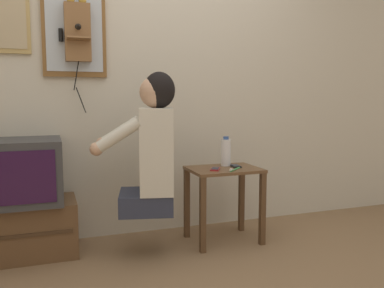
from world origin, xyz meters
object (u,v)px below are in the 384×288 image
at_px(cell_phone_spare, 235,166).
at_px(water_bottle, 226,152).
at_px(cell_phone_held, 215,169).
at_px(framed_picture, 2,19).
at_px(toothbrush, 234,169).
at_px(wall_mirror, 74,24).
at_px(television, 24,171).
at_px(person, 152,146).
at_px(wall_phone_antique, 77,32).

bearing_deg(cell_phone_spare, water_bottle, 133.13).
height_order(cell_phone_held, water_bottle, water_bottle).
distance_m(framed_picture, toothbrush, 1.94).
distance_m(cell_phone_held, cell_phone_spare, 0.21).
bearing_deg(framed_picture, wall_mirror, -0.38).
bearing_deg(framed_picture, television, -64.81).
height_order(wall_mirror, cell_phone_spare, wall_mirror).
bearing_deg(framed_picture, cell_phone_held, -17.71).
height_order(television, water_bottle, television).
bearing_deg(television, person, -17.19).
bearing_deg(wall_mirror, wall_phone_antique, -64.83).
distance_m(water_bottle, toothbrush, 0.23).
bearing_deg(television, framed_picture, 115.19).
relative_size(person, toothbrush, 6.88).
xyz_separation_m(wall_phone_antique, cell_phone_held, (0.92, -0.41, -1.00)).
xyz_separation_m(television, wall_mirror, (0.38, 0.22, 1.03)).
xyz_separation_m(person, framed_picture, (-0.94, 0.48, 0.87)).
bearing_deg(person, television, 86.15).
height_order(television, wall_mirror, wall_mirror).
xyz_separation_m(wall_mirror, cell_phone_held, (0.94, -0.45, -1.06)).
relative_size(wall_mirror, water_bottle, 3.33).
bearing_deg(cell_phone_held, wall_phone_antique, -173.71).
relative_size(framed_picture, water_bottle, 2.01).
bearing_deg(cell_phone_spare, television, -178.87).
distance_m(television, cell_phone_held, 1.34).
relative_size(wall_phone_antique, wall_mirror, 1.10).
bearing_deg(person, framed_picture, 76.32).
bearing_deg(cell_phone_spare, cell_phone_held, -153.38).
bearing_deg(television, wall_phone_antique, 24.11).
distance_m(framed_picture, wall_mirror, 0.48).
bearing_deg(toothbrush, person, 43.12).
relative_size(wall_phone_antique, cell_phone_held, 6.08).
distance_m(wall_phone_antique, toothbrush, 1.52).
bearing_deg(cell_phone_held, person, -146.80).
bearing_deg(cell_phone_held, wall_mirror, -175.32).
bearing_deg(cell_phone_spare, wall_mirror, 168.81).
bearing_deg(person, wall_phone_antique, 58.67).
height_order(person, cell_phone_held, person).
distance_m(cell_phone_held, water_bottle, 0.23).
height_order(framed_picture, cell_phone_spare, framed_picture).
relative_size(person, cell_phone_spare, 7.37).
bearing_deg(cell_phone_held, television, -159.79).
xyz_separation_m(television, water_bottle, (1.46, -0.09, 0.08)).
height_order(person, toothbrush, person).
height_order(wall_phone_antique, cell_phone_spare, wall_phone_antique).
bearing_deg(cell_phone_held, cell_phone_spare, 49.56).
height_order(wall_phone_antique, water_bottle, wall_phone_antique).
bearing_deg(water_bottle, wall_phone_antique, 165.76).
xyz_separation_m(framed_picture, water_bottle, (1.57, -0.31, -0.96)).
bearing_deg(television, water_bottle, -3.70).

